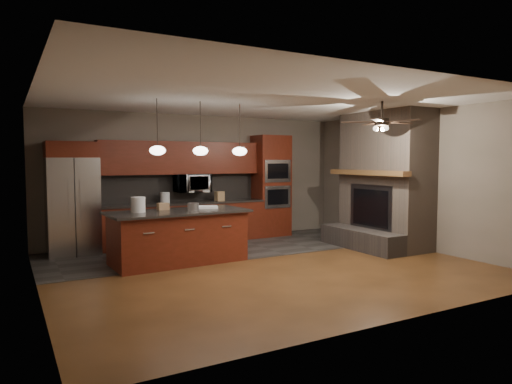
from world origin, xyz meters
TOP-DOWN VIEW (x-y plane):
  - ground at (0.00, 0.00)m, footprint 7.00×7.00m
  - ceiling at (0.00, 0.00)m, footprint 7.00×6.00m
  - back_wall at (0.00, 3.00)m, footprint 7.00×0.02m
  - right_wall at (3.50, 0.00)m, footprint 0.02×6.00m
  - left_wall at (-3.50, 0.00)m, footprint 0.02×6.00m
  - slate_tile_patch at (0.00, 1.80)m, footprint 7.00×2.40m
  - fireplace_column at (3.04, 0.40)m, footprint 1.30×2.10m
  - back_cabinetry at (-0.48, 2.74)m, footprint 3.59×0.64m
  - oven_tower at (1.70, 2.69)m, footprint 0.80×0.63m
  - microwave at (-0.27, 2.75)m, footprint 0.73×0.41m
  - refrigerator at (-2.73, 2.62)m, footprint 0.92×0.75m
  - kitchen_island at (-1.21, 1.00)m, footprint 2.47×1.22m
  - white_bucket at (-1.88, 1.09)m, footprint 0.32×0.32m
  - paint_can at (-0.96, 0.91)m, footprint 0.26×0.26m
  - paint_tray at (-0.61, 1.15)m, footprint 0.48×0.41m
  - cardboard_box at (-1.39, 1.27)m, footprint 0.20×0.15m
  - counter_bucket at (-0.90, 2.70)m, footprint 0.26×0.26m
  - counter_box at (0.33, 2.65)m, footprint 0.21×0.17m
  - pendant_left at (-1.65, 0.70)m, footprint 0.26×0.26m
  - pendant_center at (-0.90, 0.70)m, footprint 0.26×0.26m
  - pendant_right at (-0.15, 0.70)m, footprint 0.26×0.26m
  - ceiling_fan at (1.80, -0.80)m, footprint 1.27×1.33m

SIDE VIEW (x-z plane):
  - ground at x=0.00m, z-range 0.00..0.00m
  - slate_tile_patch at x=0.00m, z-range 0.00..0.01m
  - kitchen_island at x=-1.21m, z-range 0.00..0.92m
  - back_cabinetry at x=-0.48m, z-range -0.21..1.99m
  - paint_tray at x=-0.61m, z-range 0.92..0.96m
  - cardboard_box at x=-1.39m, z-range 0.92..1.04m
  - paint_can at x=-0.96m, z-range 0.92..1.05m
  - counter_box at x=0.33m, z-range 0.90..1.11m
  - counter_bucket at x=-0.90m, z-range 0.90..1.13m
  - white_bucket at x=-1.88m, z-range 0.92..1.18m
  - refrigerator at x=-2.73m, z-range 0.00..2.15m
  - oven_tower at x=1.70m, z-range 0.00..2.38m
  - fireplace_column at x=3.04m, z-range -0.10..2.70m
  - microwave at x=-0.27m, z-range 1.05..1.55m
  - back_wall at x=0.00m, z-range 0.00..2.80m
  - right_wall at x=3.50m, z-range 0.00..2.80m
  - left_wall at x=-3.50m, z-range 0.00..2.80m
  - pendant_left at x=-1.65m, z-range 1.51..2.42m
  - pendant_center at x=-0.90m, z-range 1.51..2.42m
  - pendant_right at x=-0.15m, z-range 1.51..2.42m
  - ceiling_fan at x=1.80m, z-range 2.25..2.66m
  - ceiling at x=0.00m, z-range 2.79..2.81m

